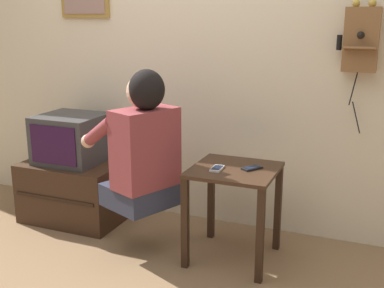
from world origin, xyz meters
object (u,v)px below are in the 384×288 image
(television, at_px, (72,139))
(wall_phone_antique, at_px, (361,39))
(cell_phone_held, at_px, (217,168))
(cell_phone_spare, at_px, (252,168))
(person, at_px, (142,145))

(television, xyz_separation_m, wall_phone_antique, (1.91, 0.30, 0.72))
(cell_phone_held, height_order, cell_phone_spare, same)
(person, distance_m, television, 0.81)
(person, xyz_separation_m, wall_phone_antique, (1.16, 0.61, 0.62))
(person, distance_m, cell_phone_held, 0.47)
(cell_phone_held, bearing_deg, television, 167.07)
(cell_phone_held, distance_m, cell_phone_spare, 0.21)
(person, distance_m, wall_phone_antique, 1.45)
(wall_phone_antique, xyz_separation_m, cell_phone_spare, (-0.53, -0.42, -0.74))
(wall_phone_antique, height_order, cell_phone_spare, wall_phone_antique)
(television, height_order, wall_phone_antique, wall_phone_antique)
(person, height_order, cell_phone_held, person)
(television, bearing_deg, cell_phone_held, -10.18)
(wall_phone_antique, bearing_deg, person, -152.42)
(person, bearing_deg, television, 90.76)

